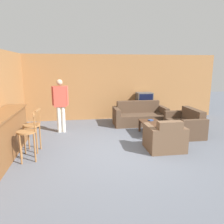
{
  "coord_description": "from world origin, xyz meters",
  "views": [
    {
      "loc": [
        -1.06,
        -5.08,
        2.14
      ],
      "look_at": [
        -0.1,
        0.97,
        0.85
      ],
      "focal_mm": 35.0,
      "sensor_mm": 36.0,
      "label": 1
    }
  ],
  "objects_px": {
    "armchair_near": "(165,139)",
    "book_on_table": "(151,120)",
    "couch_far": "(140,116)",
    "bar_chair_near": "(27,135)",
    "bar_chair_mid": "(32,128)",
    "loveseat_right": "(185,125)",
    "person_by_window": "(60,102)",
    "tv": "(144,99)",
    "coffee_table": "(152,124)",
    "tv_unit": "(144,112)"
  },
  "relations": [
    {
      "from": "loveseat_right",
      "to": "person_by_window",
      "type": "xyz_separation_m",
      "value": [
        -3.93,
        0.84,
        0.69
      ]
    },
    {
      "from": "loveseat_right",
      "to": "tv",
      "type": "distance_m",
      "value": 2.33
    },
    {
      "from": "armchair_near",
      "to": "book_on_table",
      "type": "height_order",
      "value": "armchair_near"
    },
    {
      "from": "bar_chair_mid",
      "to": "person_by_window",
      "type": "relative_size",
      "value": 0.63
    },
    {
      "from": "bar_chair_near",
      "to": "book_on_table",
      "type": "height_order",
      "value": "bar_chair_near"
    },
    {
      "from": "loveseat_right",
      "to": "person_by_window",
      "type": "distance_m",
      "value": 4.08
    },
    {
      "from": "bar_chair_mid",
      "to": "tv",
      "type": "bearing_deg",
      "value": 37.42
    },
    {
      "from": "couch_far",
      "to": "coffee_table",
      "type": "xyz_separation_m",
      "value": [
        0.01,
        -1.34,
        0.05
      ]
    },
    {
      "from": "coffee_table",
      "to": "tv",
      "type": "height_order",
      "value": "tv"
    },
    {
      "from": "couch_far",
      "to": "bar_chair_near",
      "type": "bearing_deg",
      "value": -141.42
    },
    {
      "from": "couch_far",
      "to": "tv",
      "type": "xyz_separation_m",
      "value": [
        0.4,
        0.76,
        0.55
      ]
    },
    {
      "from": "tv_unit",
      "to": "loveseat_right",
      "type": "bearing_deg",
      "value": -71.79
    },
    {
      "from": "book_on_table",
      "to": "person_by_window",
      "type": "height_order",
      "value": "person_by_window"
    },
    {
      "from": "bar_chair_mid",
      "to": "couch_far",
      "type": "distance_m",
      "value": 4.05
    },
    {
      "from": "tv",
      "to": "book_on_table",
      "type": "distance_m",
      "value": 1.96
    },
    {
      "from": "bar_chair_mid",
      "to": "tv_unit",
      "type": "xyz_separation_m",
      "value": [
        3.81,
        2.92,
        -0.31
      ]
    },
    {
      "from": "bar_chair_near",
      "to": "bar_chair_mid",
      "type": "height_order",
      "value": "same"
    },
    {
      "from": "bar_chair_near",
      "to": "armchair_near",
      "type": "relative_size",
      "value": 1.18
    },
    {
      "from": "bar_chair_mid",
      "to": "tv",
      "type": "xyz_separation_m",
      "value": [
        3.81,
        2.92,
        0.24
      ]
    },
    {
      "from": "coffee_table",
      "to": "loveseat_right",
      "type": "bearing_deg",
      "value": -2.67
    },
    {
      "from": "bar_chair_mid",
      "to": "book_on_table",
      "type": "xyz_separation_m",
      "value": [
        3.45,
        1.04,
        -0.18
      ]
    },
    {
      "from": "loveseat_right",
      "to": "couch_far",
      "type": "bearing_deg",
      "value": 128.56
    },
    {
      "from": "coffee_table",
      "to": "tv_unit",
      "type": "height_order",
      "value": "tv_unit"
    },
    {
      "from": "book_on_table",
      "to": "armchair_near",
      "type": "bearing_deg",
      "value": -94.34
    },
    {
      "from": "bar_chair_near",
      "to": "coffee_table",
      "type": "relative_size",
      "value": 1.09
    },
    {
      "from": "loveseat_right",
      "to": "person_by_window",
      "type": "height_order",
      "value": "person_by_window"
    },
    {
      "from": "tv_unit",
      "to": "bar_chair_mid",
      "type": "bearing_deg",
      "value": -142.55
    },
    {
      "from": "coffee_table",
      "to": "tv_unit",
      "type": "relative_size",
      "value": 0.83
    },
    {
      "from": "couch_far",
      "to": "person_by_window",
      "type": "relative_size",
      "value": 1.12
    },
    {
      "from": "coffee_table",
      "to": "tv_unit",
      "type": "bearing_deg",
      "value": 79.43
    },
    {
      "from": "book_on_table",
      "to": "coffee_table",
      "type": "bearing_deg",
      "value": -98.66
    },
    {
      "from": "tv",
      "to": "person_by_window",
      "type": "xyz_separation_m",
      "value": [
        -3.22,
        -1.31,
        0.15
      ]
    },
    {
      "from": "couch_far",
      "to": "armchair_near",
      "type": "relative_size",
      "value": 2.09
    },
    {
      "from": "bar_chair_mid",
      "to": "book_on_table",
      "type": "relative_size",
      "value": 5.97
    },
    {
      "from": "loveseat_right",
      "to": "tv",
      "type": "height_order",
      "value": "tv"
    },
    {
      "from": "book_on_table",
      "to": "person_by_window",
      "type": "relative_size",
      "value": 0.11
    },
    {
      "from": "coffee_table",
      "to": "tv",
      "type": "relative_size",
      "value": 1.62
    },
    {
      "from": "coffee_table",
      "to": "bar_chair_mid",
      "type": "bearing_deg",
      "value": -166.56
    },
    {
      "from": "coffee_table",
      "to": "armchair_near",
      "type": "bearing_deg",
      "value": -93.57
    },
    {
      "from": "loveseat_right",
      "to": "person_by_window",
      "type": "relative_size",
      "value": 0.83
    },
    {
      "from": "person_by_window",
      "to": "bar_chair_near",
      "type": "bearing_deg",
      "value": -105.22
    },
    {
      "from": "tv",
      "to": "person_by_window",
      "type": "bearing_deg",
      "value": -157.91
    },
    {
      "from": "couch_far",
      "to": "loveseat_right",
      "type": "bearing_deg",
      "value": -51.44
    },
    {
      "from": "tv",
      "to": "person_by_window",
      "type": "height_order",
      "value": "person_by_window"
    },
    {
      "from": "person_by_window",
      "to": "armchair_near",
      "type": "bearing_deg",
      "value": -36.56
    },
    {
      "from": "book_on_table",
      "to": "person_by_window",
      "type": "distance_m",
      "value": 2.97
    },
    {
      "from": "bar_chair_near",
      "to": "bar_chair_mid",
      "type": "relative_size",
      "value": 1.0
    },
    {
      "from": "couch_far",
      "to": "bar_chair_mid",
      "type": "bearing_deg",
      "value": -147.67
    },
    {
      "from": "bar_chair_near",
      "to": "tv",
      "type": "xyz_separation_m",
      "value": [
        3.81,
        3.48,
        0.24
      ]
    },
    {
      "from": "tv",
      "to": "tv_unit",
      "type": "bearing_deg",
      "value": 90.0
    }
  ]
}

